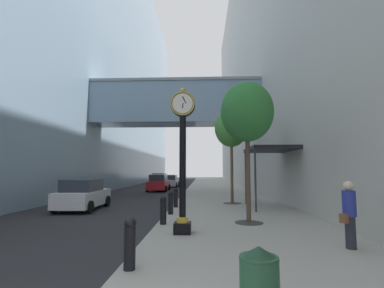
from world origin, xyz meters
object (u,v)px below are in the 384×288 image
at_px(car_grey_far, 160,179).
at_px(street_tree_near, 247,113).
at_px(street_clock, 183,152).
at_px(bollard_fourth, 171,202).
at_px(trash_bin, 259,286).
at_px(bollard_nearest, 130,242).
at_px(pedestrian_walking, 349,212).
at_px(bollard_fifth, 176,197).
at_px(street_tree_mid_near, 231,129).
at_px(car_silver_trailing, 170,181).
at_px(car_red_near, 159,183).
at_px(car_white_mid, 83,195).
at_px(bollard_third, 163,209).

bearing_deg(car_grey_far, street_tree_near, -74.51).
xyz_separation_m(street_clock, street_tree_near, (2.45, 1.91, 1.69)).
height_order(bollard_fourth, trash_bin, bollard_fourth).
height_order(bollard_nearest, pedestrian_walking, pedestrian_walking).
height_order(street_tree_near, trash_bin, street_tree_near).
bearing_deg(street_tree_near, bollard_nearest, -122.14).
bearing_deg(trash_bin, pedestrian_walking, 50.87).
xyz_separation_m(bollard_fifth, car_grey_far, (-4.86, 25.00, 0.13)).
bearing_deg(street_tree_mid_near, car_grey_far, 109.46).
bearing_deg(pedestrian_walking, bollard_fifth, 124.19).
bearing_deg(trash_bin, car_grey_far, 100.97).
bearing_deg(trash_bin, car_silver_trailing, 98.99).
xyz_separation_m(street_tree_mid_near, car_red_near, (-6.42, 11.51, -3.96)).
height_order(street_tree_mid_near, car_white_mid, street_tree_mid_near).
xyz_separation_m(street_tree_mid_near, pedestrian_walking, (2.10, -9.85, -3.71)).
distance_m(trash_bin, car_red_near, 25.78).
xyz_separation_m(bollard_fourth, street_tree_near, (3.30, -2.04, 3.80)).
relative_size(bollard_nearest, trash_bin, 1.02).
bearing_deg(bollard_nearest, car_silver_trailing, 95.28).
height_order(bollard_nearest, bollard_fourth, same).
height_order(street_tree_near, street_tree_mid_near, street_tree_mid_near).
relative_size(bollard_fifth, street_tree_mid_near, 0.18).
bearing_deg(bollard_fifth, car_red_near, 103.10).
bearing_deg(car_silver_trailing, trash_bin, -81.01).
relative_size(car_grey_far, car_silver_trailing, 1.09).
height_order(bollard_fifth, car_white_mid, car_white_mid).
bearing_deg(bollard_fifth, car_silver_trailing, 97.84).
xyz_separation_m(bollard_fourth, car_grey_far, (-4.86, 27.43, 0.13)).
relative_size(trash_bin, car_white_mid, 0.26).
distance_m(car_white_mid, car_silver_trailing, 20.21).
relative_size(street_tree_near, car_grey_far, 1.22).
distance_m(bollard_nearest, bollard_third, 4.86).
bearing_deg(car_white_mid, car_grey_far, 89.30).
distance_m(bollard_fourth, car_white_mid, 5.64).
height_order(bollard_third, street_tree_mid_near, street_tree_mid_near).
height_order(bollard_third, bollard_fourth, same).
distance_m(street_tree_near, car_white_mid, 10.18).
bearing_deg(bollard_fifth, trash_bin, -79.09).
bearing_deg(street_tree_mid_near, street_tree_near, -90.00).
distance_m(street_tree_mid_near, car_grey_far, 24.83).
relative_size(car_red_near, car_silver_trailing, 0.96).
distance_m(street_clock, car_white_mid, 8.86).
xyz_separation_m(bollard_nearest, car_white_mid, (-5.17, 9.54, 0.11)).
relative_size(bollard_nearest, car_red_near, 0.27).
bearing_deg(street_clock, pedestrian_walking, -19.11).
distance_m(street_tree_mid_near, car_white_mid, 9.59).
xyz_separation_m(street_tree_near, car_red_near, (-6.42, 17.87, -3.67)).
bearing_deg(bollard_fourth, car_silver_trailing, 97.00).
relative_size(bollard_third, bollard_fourth, 1.00).
relative_size(pedestrian_walking, car_white_mid, 0.44).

